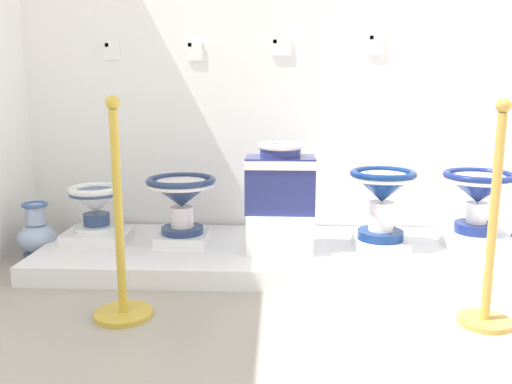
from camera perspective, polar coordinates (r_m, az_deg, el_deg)
The scene contains 19 objects.
wall_back at distance 3.63m, azimuth 2.89°, elevation 19.87°, with size 3.63×0.06×3.18m, color white.
display_platform at distance 3.22m, azimuth 2.65°, elevation -6.72°, with size 2.85×0.94×0.11m, color white.
plinth_block_squat_floral at distance 3.43m, azimuth -16.66°, elevation -4.60°, with size 0.39×0.28×0.06m, color white.
antique_toilet_squat_floral at distance 3.38m, azimuth -16.86°, elevation -1.12°, with size 0.32×0.32×0.29m.
plinth_block_broad_patterned at distance 3.27m, azimuth -7.90°, elevation -4.95°, with size 0.31×0.30×0.06m, color white.
antique_toilet_broad_patterned at distance 3.20m, azimuth -8.03°, elevation -0.18°, with size 0.42×0.42×0.34m.
plinth_block_slender_white at distance 3.14m, azimuth 2.55°, elevation -4.08°, with size 0.38×0.37×0.22m, color white.
antique_toilet_slender_white at distance 3.07m, azimuth 2.61°, elevation 1.61°, with size 0.40×0.26×0.40m.
plinth_block_central_ornate at distance 3.27m, azimuth 13.17°, elevation -5.33°, with size 0.31×0.29×0.05m, color white.
antique_toilet_central_ornate at distance 3.19m, azimuth 13.42°, elevation 0.05°, with size 0.38×0.38×0.41m.
plinth_block_rightmost at distance 3.46m, azimuth 22.41°, elevation -4.68°, with size 0.36×0.28×0.08m, color white.
antique_toilet_rightmost at distance 3.39m, azimuth 22.79°, elevation 0.23°, with size 0.41×0.41×0.37m.
info_placard_first at distance 3.73m, azimuth -15.23°, elevation 14.47°, with size 0.10×0.01×0.12m.
info_placard_second at distance 3.60m, azimuth -6.62°, elevation 14.85°, with size 0.10×0.01×0.13m.
info_placard_third at distance 3.56m, azimuth 2.71°, elevation 15.32°, with size 0.13×0.01×0.11m.
info_placard_fourth at distance 3.61m, azimuth 12.75°, elevation 15.28°, with size 0.09×0.01×0.13m.
decorative_vase_corner at distance 3.58m, azimuth -22.47°, elevation -4.29°, with size 0.23×0.23×0.35m.
stanchion_post_near_left at distance 2.50m, azimuth -14.34°, elevation -6.79°, with size 0.27×0.27×1.01m.
stanchion_post_near_right at distance 2.56m, azimuth 23.85°, elevation -6.28°, with size 0.24×0.24×1.00m.
Camera 1 is at (1.71, -1.02, 1.05)m, focal length 37.22 mm.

